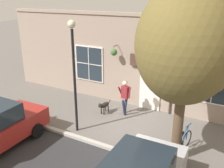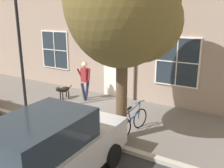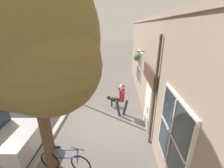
% 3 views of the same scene
% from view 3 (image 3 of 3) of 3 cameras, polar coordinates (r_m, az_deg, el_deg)
% --- Properties ---
extents(ground_plane, '(90.00, 90.00, 0.00)m').
position_cam_3_polar(ground_plane, '(7.62, -4.18, -14.42)').
color(ground_plane, '#66605B').
extents(storefront_facade, '(0.95, 18.00, 4.82)m').
position_cam_3_polar(storefront_facade, '(6.65, 15.73, 2.74)').
color(storefront_facade, gray).
rests_on(storefront_facade, ground_plane).
extents(pedestrian_walking, '(0.70, 0.60, 1.78)m').
position_cam_3_polar(pedestrian_walking, '(7.63, 3.80, -4.86)').
color(pedestrian_walking, '#282D47').
rests_on(pedestrian_walking, ground_plane).
extents(dog_on_leash, '(1.01, 0.34, 0.66)m').
position_cam_3_polar(dog_on_leash, '(8.76, 0.65, -5.94)').
color(dog_on_leash, black).
rests_on(dog_on_leash, ground_plane).
extents(street_tree_by_curb, '(3.55, 3.13, 6.12)m').
position_cam_3_polar(street_tree_by_curb, '(4.11, -27.77, 13.38)').
color(street_tree_by_curb, brown).
rests_on(street_tree_by_curb, ground_plane).
extents(leaning_bicycle, '(1.73, 0.30, 1.00)m').
position_cam_3_polar(leaning_bicycle, '(5.61, -17.43, -26.29)').
color(leaning_bicycle, black).
rests_on(leaning_bicycle, ground_plane).
extents(parked_car_nearest_curb, '(4.34, 2.01, 1.75)m').
position_cam_3_polar(parked_car_nearest_curb, '(11.64, -22.82, 1.74)').
color(parked_car_nearest_curb, maroon).
rests_on(parked_car_nearest_curb, ground_plane).
extents(street_lamp, '(0.32, 0.32, 4.75)m').
position_cam_3_polar(street_lamp, '(8.39, -13.34, 11.63)').
color(street_lamp, black).
rests_on(street_lamp, ground_plane).
extents(fire_hydrant, '(0.34, 0.20, 0.77)m').
position_cam_3_polar(fire_hydrant, '(11.11, -10.06, -0.43)').
color(fire_hydrant, red).
rests_on(fire_hydrant, ground_plane).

